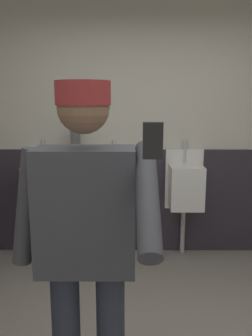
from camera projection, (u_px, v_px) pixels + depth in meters
The scene contains 8 objects.
wall_back at pixel (144, 123), 3.76m from camera, with size 4.93×0.12×2.83m, color beige.
wainscot_band_back at pixel (143, 201), 3.85m from camera, with size 4.33×0.03×1.14m, color #2D2833.
urinal_left at pixel (42, 186), 3.68m from camera, with size 0.40×0.34×1.24m.
urinal_middle at pixel (114, 186), 3.67m from camera, with size 0.40×0.34×1.24m.
urinal_right at pixel (185, 186), 3.67m from camera, with size 0.40×0.34×1.24m.
privacy_divider_panel at pixel (77, 171), 3.57m from camera, with size 0.04×0.40×0.90m, color #4C4C51.
person at pixel (86, 236), 1.64m from camera, with size 0.67×0.60×1.75m.
cell_phone at pixel (153, 141), 1.04m from camera, with size 0.06×0.02×0.11m, color black.
Camera 1 is at (-0.17, -1.81, 1.68)m, focal length 37.57 mm.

